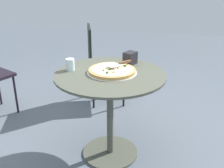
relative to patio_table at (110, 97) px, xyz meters
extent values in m
plane|color=#555D67|center=(0.00, 0.00, -0.54)|extent=(10.00, 10.00, 0.00)
cylinder|color=#4D4F41|center=(0.00, 0.00, 0.19)|extent=(0.86, 0.86, 0.02)
cylinder|color=#4D4F41|center=(0.00, 0.00, -0.17)|extent=(0.05, 0.05, 0.71)
cylinder|color=#4D4F41|center=(0.00, 0.00, -0.53)|extent=(0.47, 0.47, 0.02)
cylinder|color=silver|center=(-0.02, 0.01, 0.20)|extent=(0.39, 0.39, 0.00)
cylinder|color=tan|center=(-0.02, 0.01, 0.21)|extent=(0.36, 0.36, 0.02)
cylinder|color=beige|center=(-0.02, 0.01, 0.23)|extent=(0.32, 0.32, 0.00)
sphere|color=silver|center=(-0.02, 0.04, 0.23)|extent=(0.02, 0.02, 0.02)
sphere|color=#356921|center=(0.08, 0.00, 0.23)|extent=(0.02, 0.02, 0.02)
sphere|color=#2D5F1E|center=(0.03, -0.04, 0.23)|extent=(0.01, 0.01, 0.01)
sphere|color=#25731F|center=(-0.10, 0.10, 0.23)|extent=(0.02, 0.02, 0.02)
sphere|color=#366720|center=(0.00, 0.00, 0.23)|extent=(0.02, 0.02, 0.02)
sphere|color=#3A6F21|center=(-0.10, 0.00, 0.23)|extent=(0.01, 0.01, 0.01)
sphere|color=#216835|center=(0.04, 0.04, 0.23)|extent=(0.01, 0.01, 0.01)
sphere|color=beige|center=(0.06, 0.05, 0.23)|extent=(0.02, 0.02, 0.02)
cube|color=silver|center=(-0.05, 0.02, 0.25)|extent=(0.13, 0.13, 0.00)
cube|color=brown|center=(-0.13, 0.09, 0.25)|extent=(0.09, 0.09, 0.02)
cylinder|color=white|center=(0.01, -0.32, 0.24)|extent=(0.07, 0.07, 0.09)
cube|color=black|center=(-0.27, 0.10, 0.25)|extent=(0.13, 0.12, 0.10)
cylinder|color=black|center=(-0.44, -1.19, -0.32)|extent=(0.02, 0.02, 0.44)
cube|color=black|center=(-0.99, -0.31, -0.12)|extent=(0.53, 0.53, 0.03)
cube|color=black|center=(-0.92, -0.49, 0.13)|extent=(0.39, 0.17, 0.47)
cylinder|color=black|center=(-1.22, -0.21, -0.34)|extent=(0.02, 0.02, 0.41)
cylinder|color=black|center=(-0.90, -0.08, -0.34)|extent=(0.02, 0.02, 0.41)
cylinder|color=black|center=(-1.09, -0.54, -0.34)|extent=(0.02, 0.02, 0.41)
cylinder|color=black|center=(-0.77, -0.41, -0.34)|extent=(0.02, 0.02, 0.41)
camera|label=1|loc=(1.89, 0.52, 0.94)|focal=43.79mm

